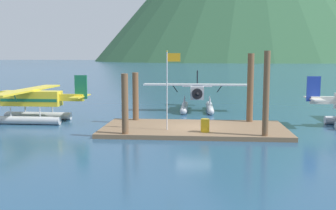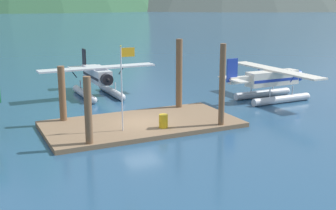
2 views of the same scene
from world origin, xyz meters
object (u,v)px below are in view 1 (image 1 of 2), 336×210
object	(u,v)px
fuel_drum	(205,125)
seaplane_yellow_port_fwd	(31,103)
flagpole	(169,80)
seaplane_silver_bow_centre	(197,95)

from	to	relation	value
fuel_drum	seaplane_yellow_port_fwd	xyz separation A→B (m)	(-14.08, 4.77, 0.84)
flagpole	seaplane_yellow_port_fwd	size ratio (longest dim) A/B	0.52
flagpole	seaplane_yellow_port_fwd	xyz separation A→B (m)	(-11.61, 4.22, -2.13)
fuel_drum	seaplane_silver_bow_centre	distance (m)	12.52
seaplane_yellow_port_fwd	seaplane_silver_bow_centre	xyz separation A→B (m)	(13.40, 7.71, 0.00)
fuel_drum	seaplane_silver_bow_centre	world-z (taller)	seaplane_silver_bow_centre
fuel_drum	flagpole	bearing A→B (deg)	167.36
flagpole	fuel_drum	size ratio (longest dim) A/B	6.15
flagpole	fuel_drum	bearing A→B (deg)	-12.64
seaplane_yellow_port_fwd	seaplane_silver_bow_centre	size ratio (longest dim) A/B	1.00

